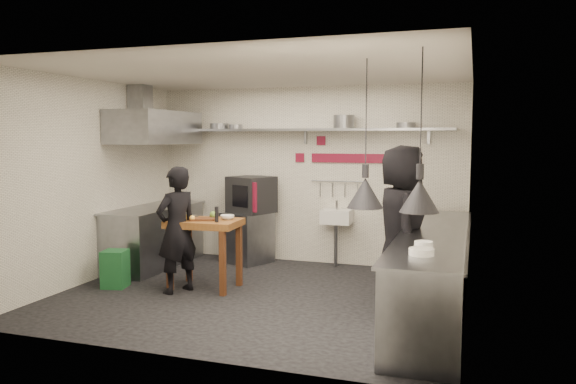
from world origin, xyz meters
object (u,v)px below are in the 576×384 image
(chef_left, at_px, (177,230))
(chef_right, at_px, (402,225))
(green_bin, at_px, (115,269))
(oven_stand, at_px, (247,237))
(prep_table, at_px, (205,254))
(combi_oven, at_px, (251,195))

(chef_left, relative_size, chef_right, 0.86)
(green_bin, bearing_deg, oven_stand, 61.30)
(green_bin, bearing_deg, prep_table, 16.52)
(green_bin, relative_size, chef_right, 0.26)
(oven_stand, height_order, green_bin, oven_stand)
(green_bin, bearing_deg, chef_right, 6.92)
(oven_stand, distance_m, green_bin, 2.26)
(combi_oven, height_order, chef_right, chef_right)
(green_bin, distance_m, chef_left, 1.07)
(chef_right, bearing_deg, chef_left, 82.95)
(combi_oven, bearing_deg, oven_stand, -119.80)
(combi_oven, distance_m, prep_table, 1.79)
(oven_stand, height_order, chef_left, chef_left)
(prep_table, distance_m, chef_right, 2.61)
(chef_left, height_order, chef_right, chef_right)
(combi_oven, height_order, chef_left, chef_left)
(oven_stand, bearing_deg, green_bin, -94.33)
(combi_oven, distance_m, chef_left, 2.00)
(chef_left, bearing_deg, combi_oven, -161.91)
(combi_oven, bearing_deg, chef_left, -72.52)
(oven_stand, xyz_separation_m, prep_table, (0.08, -1.63, 0.06))
(chef_left, bearing_deg, oven_stand, -160.17)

